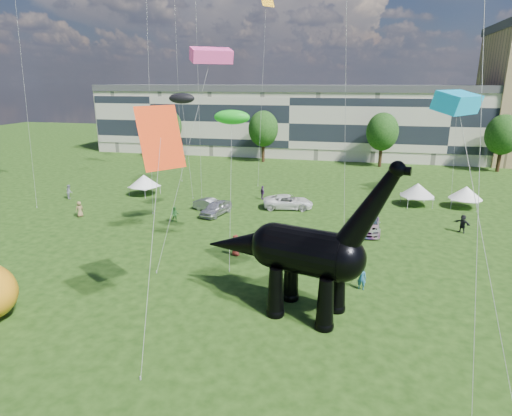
# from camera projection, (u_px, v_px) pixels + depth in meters

# --- Properties ---
(ground) EXTENTS (220.00, 220.00, 0.00)m
(ground) POSITION_uv_depth(u_px,v_px,m) (270.00, 336.00, 24.00)
(ground) COLOR #16330C
(ground) RESTS_ON ground
(terrace_row) EXTENTS (78.00, 11.00, 12.00)m
(terrace_row) POSITION_uv_depth(u_px,v_px,m) (294.00, 123.00, 81.91)
(terrace_row) COLOR beige
(terrace_row) RESTS_ON ground
(tree_far_left) EXTENTS (5.20, 5.20, 9.44)m
(tree_far_left) POSITION_uv_depth(u_px,v_px,m) (167.00, 124.00, 78.26)
(tree_far_left) COLOR #382314
(tree_far_left) RESTS_ON ground
(tree_mid_left) EXTENTS (5.20, 5.20, 9.44)m
(tree_mid_left) POSITION_uv_depth(u_px,v_px,m) (263.00, 126.00, 74.30)
(tree_mid_left) COLOR #382314
(tree_mid_left) RESTS_ON ground
(tree_mid_right) EXTENTS (5.20, 5.20, 9.44)m
(tree_mid_right) POSITION_uv_depth(u_px,v_px,m) (383.00, 129.00, 69.91)
(tree_mid_right) COLOR #382314
(tree_mid_right) RESTS_ON ground
(tree_far_right) EXTENTS (5.20, 5.20, 9.44)m
(tree_far_right) POSITION_uv_depth(u_px,v_px,m) (504.00, 132.00, 65.95)
(tree_far_right) COLOR #382314
(tree_far_right) RESTS_ON ground
(dinosaur_sculpture) EXTENTS (12.54, 5.04, 10.27)m
(dinosaur_sculpture) POSITION_uv_depth(u_px,v_px,m) (300.00, 253.00, 25.55)
(dinosaur_sculpture) COLOR black
(dinosaur_sculpture) RESTS_ON ground
(car_silver) EXTENTS (2.82, 4.76, 1.52)m
(car_silver) POSITION_uv_depth(u_px,v_px,m) (216.00, 208.00, 45.53)
(car_silver) COLOR silver
(car_silver) RESTS_ON ground
(car_grey) EXTENTS (4.25, 2.55, 1.32)m
(car_grey) POSITION_uv_depth(u_px,v_px,m) (211.00, 205.00, 46.99)
(car_grey) COLOR gray
(car_grey) RESTS_ON ground
(car_white) EXTENTS (5.87, 3.44, 1.53)m
(car_white) POSITION_uv_depth(u_px,v_px,m) (288.00, 202.00, 47.84)
(car_white) COLOR white
(car_white) RESTS_ON ground
(car_dark) EXTENTS (2.29, 5.58, 1.62)m
(car_dark) POSITION_uv_depth(u_px,v_px,m) (368.00, 223.00, 40.63)
(car_dark) COLOR #595960
(car_dark) RESTS_ON ground
(gazebo_near) EXTENTS (4.39, 4.39, 2.62)m
(gazebo_near) POSITION_uv_depth(u_px,v_px,m) (417.00, 190.00, 48.77)
(gazebo_near) COLOR silver
(gazebo_near) RESTS_ON ground
(gazebo_far) EXTENTS (4.29, 4.29, 2.49)m
(gazebo_far) POSITION_uv_depth(u_px,v_px,m) (466.00, 193.00, 47.85)
(gazebo_far) COLOR white
(gazebo_far) RESTS_ON ground
(gazebo_left) EXTENTS (4.56, 4.56, 2.55)m
(gazebo_left) POSITION_uv_depth(u_px,v_px,m) (144.00, 181.00, 53.40)
(gazebo_left) COLOR white
(gazebo_left) RESTS_ON ground
(visitors) EXTENTS (52.36, 38.32, 1.78)m
(visitors) POSITION_uv_depth(u_px,v_px,m) (276.00, 230.00, 38.64)
(visitors) COLOR #8F909E
(visitors) RESTS_ON ground
(kites) EXTENTS (51.05, 45.37, 29.06)m
(kites) POSITION_uv_depth(u_px,v_px,m) (202.00, 32.00, 41.49)
(kites) COLOR red
(kites) RESTS_ON ground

